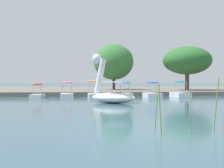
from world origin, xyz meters
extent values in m
plane|color=#385966|center=(0.00, 0.00, 0.00)|extent=(466.75, 466.75, 0.00)
cube|color=#6B665B|center=(0.00, 31.38, 0.21)|extent=(141.26, 26.63, 0.43)
ellipsoid|color=white|center=(-0.36, 10.08, 0.36)|extent=(3.53, 2.98, 0.72)
cylinder|color=white|center=(-1.23, 10.59, 1.81)|extent=(0.98, 0.80, 2.51)
sphere|color=white|center=(-1.45, 10.72, 3.05)|extent=(0.90, 0.90, 0.66)
cone|color=yellow|center=(-1.68, 10.85, 3.05)|extent=(0.54, 0.52, 0.36)
cube|color=white|center=(-0.14, 9.95, 1.43)|extent=(1.89, 1.91, 0.08)
cylinder|color=silver|center=(0.18, 10.50, 1.07)|extent=(0.04, 0.04, 0.72)
cylinder|color=silver|center=(-0.47, 9.40, 1.07)|extent=(0.04, 0.04, 0.72)
cube|color=white|center=(6.43, 16.55, 0.22)|extent=(1.49, 2.30, 0.44)
ellipsoid|color=teal|center=(6.43, 16.55, 1.45)|extent=(1.17, 1.34, 0.20)
cylinder|color=#B7B7BF|center=(5.97, 16.99, 0.94)|extent=(0.04, 0.04, 1.01)
cylinder|color=#B7B7BF|center=(6.79, 17.08, 0.94)|extent=(0.04, 0.04, 1.01)
cylinder|color=#B7B7BF|center=(6.07, 16.01, 0.94)|extent=(0.04, 0.04, 1.01)
cylinder|color=#B7B7BF|center=(6.90, 16.10, 0.94)|extent=(0.04, 0.04, 1.01)
cube|color=white|center=(3.76, 16.51, 0.20)|extent=(1.43, 2.33, 0.40)
ellipsoid|color=blue|center=(3.76, 16.51, 1.37)|extent=(1.21, 1.12, 0.20)
cylinder|color=#B7B7BF|center=(3.27, 16.91, 0.88)|extent=(0.04, 0.04, 0.97)
cylinder|color=#B7B7BF|center=(4.20, 16.96, 0.88)|extent=(0.04, 0.04, 0.97)
cylinder|color=#B7B7BF|center=(3.32, 16.06, 0.88)|extent=(0.04, 0.04, 0.97)
cylinder|color=#B7B7BF|center=(4.24, 16.10, 0.88)|extent=(0.04, 0.04, 0.97)
cube|color=white|center=(1.32, 16.62, 0.19)|extent=(1.19, 1.94, 0.38)
ellipsoid|color=#2DB7D1|center=(1.32, 16.62, 1.34)|extent=(0.89, 1.18, 0.20)
cylinder|color=#B7B7BF|center=(0.96, 17.06, 0.86)|extent=(0.04, 0.04, 0.96)
cylinder|color=#B7B7BF|center=(1.62, 17.09, 0.86)|extent=(0.04, 0.04, 0.96)
cylinder|color=#B7B7BF|center=(1.01, 16.15, 0.86)|extent=(0.04, 0.04, 0.96)
cylinder|color=#B7B7BF|center=(1.67, 16.19, 0.86)|extent=(0.04, 0.04, 0.96)
cube|color=white|center=(-1.57, 16.50, 0.18)|extent=(1.27, 2.13, 0.36)
ellipsoid|color=orange|center=(-1.57, 16.50, 1.51)|extent=(1.07, 1.19, 0.20)
cylinder|color=#B7B7BF|center=(-2.00, 16.92, 0.94)|extent=(0.04, 0.04, 1.15)
cylinder|color=#B7B7BF|center=(-1.21, 16.98, 0.94)|extent=(0.04, 0.04, 1.15)
cylinder|color=#B7B7BF|center=(-1.93, 16.03, 0.94)|extent=(0.04, 0.04, 1.15)
cylinder|color=#B7B7BF|center=(-1.14, 16.09, 0.94)|extent=(0.04, 0.04, 1.15)
cube|color=white|center=(-4.05, 16.62, 0.19)|extent=(1.24, 2.02, 0.38)
ellipsoid|color=pink|center=(-4.05, 16.62, 1.38)|extent=(1.01, 1.00, 0.20)
cylinder|color=#B7B7BF|center=(-4.45, 16.98, 0.88)|extent=(0.04, 0.04, 1.00)
cylinder|color=#B7B7BF|center=(-3.68, 17.02, 0.88)|extent=(0.04, 0.04, 1.00)
cylinder|color=#B7B7BF|center=(-4.41, 16.22, 0.88)|extent=(0.04, 0.04, 1.00)
cylinder|color=#B7B7BF|center=(-3.64, 16.26, 0.88)|extent=(0.04, 0.04, 1.00)
cube|color=white|center=(-6.62, 16.27, 0.16)|extent=(1.09, 1.85, 0.32)
ellipsoid|color=red|center=(-6.62, 16.27, 1.22)|extent=(0.89, 0.98, 0.20)
cylinder|color=#B7B7BF|center=(-6.95, 16.66, 0.77)|extent=(0.04, 0.04, 0.90)
cylinder|color=#B7B7BF|center=(-6.27, 16.63, 0.77)|extent=(0.04, 0.04, 0.90)
cylinder|color=#B7B7BF|center=(-6.98, 15.91, 0.77)|extent=(0.04, 0.04, 0.90)
cylinder|color=#B7B7BF|center=(-6.30, 15.88, 0.77)|extent=(0.04, 0.04, 0.90)
cylinder|color=brown|center=(9.64, 23.60, 2.14)|extent=(0.47, 0.47, 3.42)
ellipsoid|color=#2D662D|center=(9.64, 23.60, 3.99)|extent=(8.14, 8.26, 3.37)
cylinder|color=#423323|center=(1.00, 26.53, 1.59)|extent=(0.39, 0.39, 2.32)
ellipsoid|color=#387538|center=(1.00, 26.53, 3.99)|extent=(5.58, 5.49, 4.57)
cylinder|color=#568E38|center=(0.93, -0.83, 0.64)|extent=(0.07, 0.06, 1.27)
cylinder|color=#568E38|center=(0.12, -0.13, 0.54)|extent=(0.10, 0.09, 1.08)
cylinder|color=#568E38|center=(1.94, -0.21, 0.77)|extent=(0.14, 0.11, 1.54)
cylinder|color=#568E38|center=(2.26, -0.09, 0.46)|extent=(0.04, 0.07, 0.92)
cylinder|color=#568E38|center=(0.07, -0.79, 0.70)|extent=(0.09, 0.18, 1.40)
camera|label=1|loc=(-1.80, -8.06, 1.45)|focal=43.24mm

